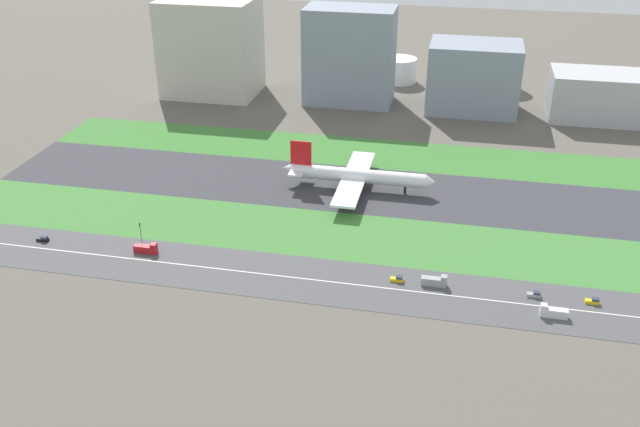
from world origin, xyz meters
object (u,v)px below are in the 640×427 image
(car_1, at_px, (43,239))
(car_0, at_px, (593,301))
(terminal_building, at_px, (211,47))
(fuel_tank_west, at_px, (399,70))
(fuel_tank_east, at_px, (501,74))
(hangar_building, at_px, (350,56))
(cargo_warehouse, at_px, (601,96))
(car_3, at_px, (535,294))
(fuel_tank_centre, at_px, (453,75))
(office_tower, at_px, (473,77))
(airliner, at_px, (355,176))
(truck_1, at_px, (146,249))
(car_2, at_px, (397,279))
(truck_2, at_px, (435,281))
(traffic_light, at_px, (140,230))
(truck_0, at_px, (553,312))

(car_1, bearing_deg, car_0, 0.00)
(terminal_building, xyz_separation_m, fuel_tank_west, (104.36, 45.00, -19.89))
(fuel_tank_west, height_order, fuel_tank_east, fuel_tank_east)
(hangar_building, distance_m, cargo_warehouse, 135.91)
(car_3, height_order, fuel_tank_east, fuel_tank_east)
(fuel_tank_centre, distance_m, fuel_tank_east, 28.07)
(office_tower, relative_size, fuel_tank_centre, 2.99)
(car_0, xyz_separation_m, office_tower, (-42.19, 182.00, 17.56))
(airliner, xyz_separation_m, truck_1, (-64.12, -68.00, -4.56))
(truck_1, relative_size, car_2, 1.91)
(hangar_building, bearing_deg, terminal_building, 180.00)
(car_2, distance_m, fuel_tank_east, 230.04)
(car_1, bearing_deg, truck_2, -0.00)
(truck_2, xyz_separation_m, fuel_tank_west, (-37.09, 227.00, 5.65))
(car_2, xyz_separation_m, truck_2, (12.29, -0.00, 0.75))
(car_1, xyz_separation_m, truck_2, (143.03, -0.00, 0.75))
(car_1, xyz_separation_m, traffic_light, (35.22, 7.99, 3.37))
(hangar_building, relative_size, cargo_warehouse, 1.00)
(car_3, bearing_deg, traffic_light, 176.73)
(truck_2, bearing_deg, terminal_building, 127.86)
(car_0, bearing_deg, car_3, 180.00)
(airliner, relative_size, office_tower, 1.34)
(car_0, distance_m, fuel_tank_centre, 233.34)
(car_2, relative_size, hangar_building, 0.08)
(car_2, relative_size, car_1, 1.00)
(fuel_tank_east, bearing_deg, fuel_tank_west, 180.00)
(car_0, xyz_separation_m, terminal_building, (-191.45, 182.00, 26.28))
(airliner, distance_m, terminal_building, 155.33)
(office_tower, bearing_deg, airliner, -111.91)
(cargo_warehouse, relative_size, fuel_tank_west, 2.44)
(truck_1, distance_m, truck_2, 102.18)
(terminal_building, bearing_deg, cargo_warehouse, 0.00)
(car_2, bearing_deg, airliner, 110.76)
(truck_0, bearing_deg, office_tower, -81.40)
(traffic_light, distance_m, terminal_building, 178.70)
(terminal_building, distance_m, fuel_tank_east, 172.69)
(airliner, bearing_deg, office_tower, 68.09)
(truck_2, distance_m, hangar_building, 193.38)
(traffic_light, xyz_separation_m, office_tower, (115.61, 174.01, 14.19))
(car_2, height_order, truck_2, truck_2)
(car_3, relative_size, fuel_tank_centre, 0.27)
(truck_0, height_order, car_2, truck_0)
(terminal_building, xyz_separation_m, hangar_building, (80.97, 0.00, -0.75))
(car_0, distance_m, cargo_warehouse, 184.03)
(truck_1, xyz_separation_m, car_0, (152.17, 0.00, -0.75))
(truck_1, relative_size, fuel_tank_west, 0.39)
(car_1, height_order, fuel_tank_east, fuel_tank_east)
(traffic_light, relative_size, office_tower, 0.15)
(truck_2, xyz_separation_m, hangar_building, (-60.49, 182.00, 24.78))
(car_3, xyz_separation_m, traffic_light, (-139.82, 7.99, 3.37))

